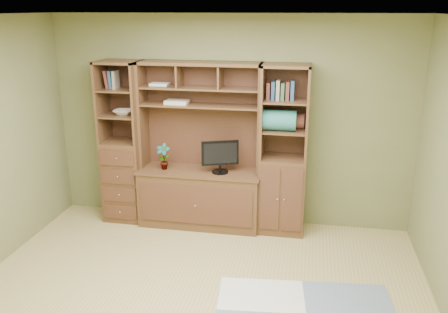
% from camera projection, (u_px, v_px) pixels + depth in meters
% --- Properties ---
extents(room, '(4.60, 4.10, 2.64)m').
position_uv_depth(room, '(189.00, 175.00, 4.02)').
color(room, tan).
rests_on(room, ground).
extents(center_hutch, '(1.54, 0.53, 2.05)m').
position_uv_depth(center_hutch, '(199.00, 148.00, 5.78)').
color(center_hutch, '#4E311B').
rests_on(center_hutch, ground).
extents(left_tower, '(0.50, 0.45, 2.05)m').
position_uv_depth(left_tower, '(123.00, 143.00, 6.00)').
color(left_tower, '#4E311B').
rests_on(left_tower, ground).
extents(right_tower, '(0.55, 0.45, 2.05)m').
position_uv_depth(right_tower, '(284.00, 151.00, 5.64)').
color(right_tower, '#4E311B').
rests_on(right_tower, ground).
extents(monitor, '(0.50, 0.35, 0.55)m').
position_uv_depth(monitor, '(220.00, 151.00, 5.71)').
color(monitor, black).
rests_on(monitor, center_hutch).
extents(orchid, '(0.17, 0.12, 0.33)m').
position_uv_depth(orchid, '(163.00, 157.00, 5.87)').
color(orchid, '#A05736').
rests_on(orchid, center_hutch).
extents(magazines, '(0.28, 0.20, 0.04)m').
position_uv_depth(magazines, '(177.00, 102.00, 5.76)').
color(magazines, beige).
rests_on(magazines, center_hutch).
extents(bowl, '(0.24, 0.24, 0.06)m').
position_uv_depth(bowl, '(124.00, 112.00, 5.87)').
color(bowl, silver).
rests_on(bowl, left_tower).
extents(blanket_teal, '(0.41, 0.24, 0.24)m').
position_uv_depth(blanket_teal, '(278.00, 120.00, 5.49)').
color(blanket_teal, '#296C65').
rests_on(blanket_teal, right_tower).
extents(blanket_red, '(0.33, 0.18, 0.18)m').
position_uv_depth(blanket_red, '(290.00, 121.00, 5.60)').
color(blanket_red, brown).
rests_on(blanket_red, right_tower).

